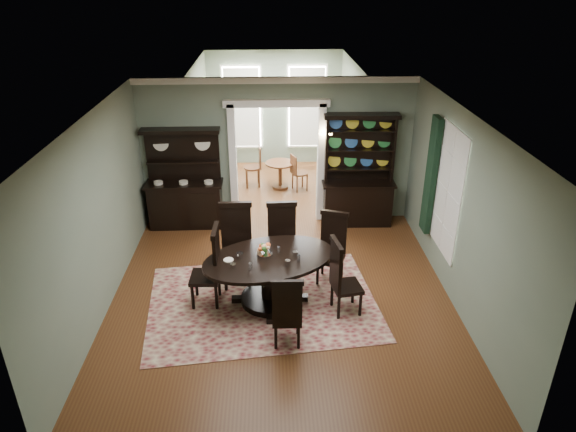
# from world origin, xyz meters

# --- Properties ---
(room) EXTENTS (5.51, 6.01, 3.01)m
(room) POSITION_xyz_m (0.00, 0.04, 1.58)
(room) COLOR #5D3318
(room) RESTS_ON ground
(parlor) EXTENTS (3.51, 3.50, 3.01)m
(parlor) POSITION_xyz_m (0.00, 5.53, 1.52)
(parlor) COLOR #5D3318
(parlor) RESTS_ON ground
(doorway_trim) EXTENTS (2.08, 0.25, 2.57)m
(doorway_trim) POSITION_xyz_m (0.00, 3.00, 1.62)
(doorway_trim) COLOR white
(doorway_trim) RESTS_ON floor
(right_window) EXTENTS (0.15, 1.47, 2.12)m
(right_window) POSITION_xyz_m (2.69, 0.93, 1.60)
(right_window) COLOR white
(right_window) RESTS_ON wall_right
(wall_sconce) EXTENTS (0.27, 0.21, 0.21)m
(wall_sconce) POSITION_xyz_m (0.95, 2.85, 1.89)
(wall_sconce) COLOR gold
(wall_sconce) RESTS_ON back_wall_right
(rug) EXTENTS (3.86, 2.96, 0.01)m
(rug) POSITION_xyz_m (-0.30, -0.10, 0.01)
(rug) COLOR maroon
(rug) RESTS_ON floor
(dining_table) EXTENTS (2.48, 2.48, 0.83)m
(dining_table) POSITION_xyz_m (-0.19, -0.07, 0.58)
(dining_table) COLOR black
(dining_table) RESTS_ON rug
(centerpiece) EXTENTS (1.20, 0.77, 0.20)m
(centerpiece) POSITION_xyz_m (-0.25, -0.02, 0.89)
(centerpiece) COLOR silver
(centerpiece) RESTS_ON dining_table
(chair_far_left) EXTENTS (0.55, 0.52, 1.43)m
(chair_far_left) POSITION_xyz_m (-0.73, 0.59, 0.75)
(chair_far_left) COLOR black
(chair_far_left) RESTS_ON rug
(chair_far_mid) EXTENTS (0.52, 0.50, 1.35)m
(chair_far_mid) POSITION_xyz_m (0.04, 0.76, 0.71)
(chair_far_mid) COLOR black
(chair_far_mid) RESTS_ON rug
(chair_far_right) EXTENTS (0.58, 0.56, 1.24)m
(chair_far_right) POSITION_xyz_m (0.88, 0.59, 0.65)
(chair_far_right) COLOR black
(chair_far_right) RESTS_ON rug
(chair_end_left) EXTENTS (0.49, 0.52, 1.34)m
(chair_end_left) POSITION_xyz_m (-1.09, -0.06, 0.71)
(chair_end_left) COLOR black
(chair_end_left) RESTS_ON rug
(chair_end_right) EXTENTS (0.52, 0.54, 1.26)m
(chair_end_right) POSITION_xyz_m (0.89, -0.39, 0.66)
(chair_end_right) COLOR black
(chair_end_right) RESTS_ON rug
(chair_near) EXTENTS (0.45, 0.41, 1.16)m
(chair_near) POSITION_xyz_m (0.05, -1.17, 0.61)
(chair_near) COLOR black
(chair_near) RESTS_ON rug
(sideboard) EXTENTS (1.56, 0.56, 2.05)m
(sideboard) POSITION_xyz_m (-1.89, 2.76, 0.71)
(sideboard) COLOR black
(sideboard) RESTS_ON floor
(welsh_dresser) EXTENTS (1.49, 0.57, 2.32)m
(welsh_dresser) POSITION_xyz_m (1.65, 2.75, 0.84)
(welsh_dresser) COLOR black
(welsh_dresser) RESTS_ON floor
(parlor_table) EXTENTS (0.70, 0.70, 0.65)m
(parlor_table) POSITION_xyz_m (0.10, 4.68, 0.43)
(parlor_table) COLOR #592D19
(parlor_table) RESTS_ON parlor_floor
(parlor_chair_left) EXTENTS (0.43, 0.42, 1.00)m
(parlor_chair_left) POSITION_xyz_m (-0.50, 4.84, 0.53)
(parlor_chair_left) COLOR #592D19
(parlor_chair_left) RESTS_ON parlor_floor
(parlor_chair_right) EXTENTS (0.42, 0.41, 0.90)m
(parlor_chair_right) POSITION_xyz_m (0.51, 4.50, 0.48)
(parlor_chair_right) COLOR #592D19
(parlor_chair_right) RESTS_ON parlor_floor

